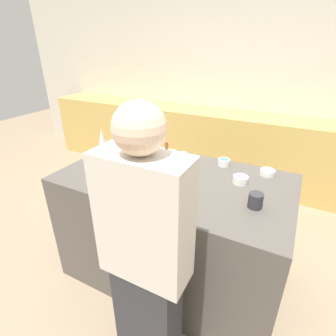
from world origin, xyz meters
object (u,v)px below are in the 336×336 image
object	(u,v)px
candy_bowl_far_left	(107,151)
mug	(255,200)
cookbook	(128,147)
person	(146,262)
gingerbread_house	(159,163)
candy_bowl_near_tray_right	(147,154)
candy_bowl_behind_tray	(268,172)
candy_bowl_far_right	(240,179)
baking_tray	(159,176)
candy_bowl_front_corner	(224,162)
candy_bowl_near_tray_left	(174,156)
decorative_tree	(103,146)

from	to	relation	value
candy_bowl_far_left	mug	bearing A→B (deg)	-10.05
cookbook	person	bearing A→B (deg)	-50.92
gingerbread_house	mug	distance (m)	0.70
gingerbread_house	candy_bowl_far_left	distance (m)	0.62
candy_bowl_near_tray_right	mug	world-z (taller)	mug
candy_bowl_behind_tray	candy_bowl_far_right	bearing A→B (deg)	-124.24
candy_bowl_far_right	baking_tray	bearing A→B (deg)	-161.50
candy_bowl_front_corner	candy_bowl_near_tray_right	world-z (taller)	candy_bowl_near_tray_right
candy_bowl_near_tray_left	mug	bearing A→B (deg)	-29.69
candy_bowl_far_right	person	size ratio (longest dim) A/B	0.06
candy_bowl_behind_tray	candy_bowl_front_corner	bearing A→B (deg)	178.16
gingerbread_house	candy_bowl_behind_tray	world-z (taller)	gingerbread_house
candy_bowl_near_tray_right	candy_bowl_near_tray_left	size ratio (longest dim) A/B	0.93
candy_bowl_far_left	baking_tray	bearing A→B (deg)	-14.56
candy_bowl_front_corner	person	xyz separation A→B (m)	(-0.06, -1.07, -0.11)
gingerbread_house	candy_bowl_near_tray_left	distance (m)	0.36
candy_bowl_front_corner	cookbook	xyz separation A→B (m)	(-0.89, -0.04, -0.02)
baking_tray	mug	xyz separation A→B (m)	(0.69, -0.07, 0.04)
candy_bowl_far_right	mug	world-z (taller)	mug
decorative_tree	cookbook	size ratio (longest dim) A/B	1.22
baking_tray	gingerbread_house	xyz separation A→B (m)	(0.00, 0.00, 0.11)
candy_bowl_near_tray_right	candy_bowl_behind_tray	bearing A→B (deg)	7.90
baking_tray	cookbook	xyz separation A→B (m)	(-0.53, 0.37, 0.01)
decorative_tree	candy_bowl_far_left	xyz separation A→B (m)	(-0.07, 0.13, -0.11)
candy_bowl_far_right	candy_bowl_front_corner	bearing A→B (deg)	129.31
person	candy_bowl_near_tray_right	bearing A→B (deg)	121.21
decorative_tree	cookbook	xyz separation A→B (m)	(-0.02, 0.34, -0.13)
candy_bowl_far_left	candy_bowl_far_right	world-z (taller)	candy_bowl_far_left
candy_bowl_near_tray_right	gingerbread_house	bearing A→B (deg)	-45.48
decorative_tree	candy_bowl_far_right	size ratio (longest dim) A/B	2.72
baking_tray	person	size ratio (longest dim) A/B	0.29
gingerbread_house	cookbook	world-z (taller)	gingerbread_house
baking_tray	candy_bowl_far_right	world-z (taller)	candy_bowl_far_right
candy_bowl_far_left	candy_bowl_front_corner	world-z (taller)	candy_bowl_far_left
cookbook	candy_bowl_behind_tray	bearing A→B (deg)	1.42
candy_bowl_far_left	mug	world-z (taller)	mug
candy_bowl_near_tray_right	mug	distance (m)	1.01
candy_bowl_far_left	cookbook	distance (m)	0.22
candy_bowl_near_tray_left	candy_bowl_front_corner	bearing A→B (deg)	8.96
candy_bowl_near_tray_left	person	bearing A→B (deg)	-71.07
candy_bowl_behind_tray	candy_bowl_near_tray_right	bearing A→B (deg)	-172.10
gingerbread_house	candy_bowl_near_tray_left	bearing A→B (deg)	97.15
baking_tray	decorative_tree	xyz separation A→B (m)	(-0.52, 0.03, 0.14)
baking_tray	cookbook	size ratio (longest dim) A/B	2.04
baking_tray	gingerbread_house	size ratio (longest dim) A/B	1.83
candy_bowl_near_tray_left	mug	size ratio (longest dim) A/B	1.52
candy_bowl_far_left	candy_bowl_front_corner	bearing A→B (deg)	14.92
candy_bowl_far_right	mug	size ratio (longest dim) A/B	1.14
candy_bowl_far_left	candy_bowl_near_tray_right	world-z (taller)	same
candy_bowl_front_corner	cookbook	world-z (taller)	candy_bowl_front_corner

